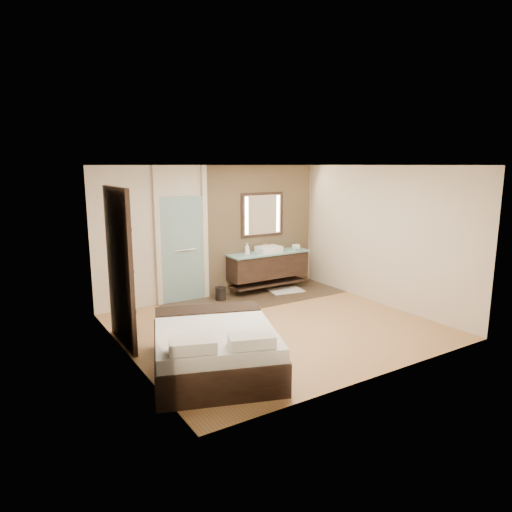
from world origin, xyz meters
TOP-DOWN VIEW (x-y plane):
  - floor at (0.00, 0.00)m, footprint 5.00×5.00m
  - tile_strip at (0.60, 1.60)m, footprint 3.80×1.30m
  - stone_wall at (1.10, 2.21)m, footprint 2.60×0.08m
  - vanity at (1.10, 1.92)m, footprint 1.85×0.55m
  - mirror_unit at (1.10, 2.16)m, footprint 1.06×0.04m
  - frosted_door at (-0.75, 2.20)m, footprint 1.10×0.12m
  - shoji_partition at (-2.43, 0.60)m, footprint 0.06×1.20m
  - bed at (-1.65, -0.95)m, footprint 2.13×2.37m
  - bath_mat at (1.42, 1.70)m, footprint 0.79×0.61m
  - waste_bin at (-0.10, 1.85)m, footprint 0.28×0.28m
  - tissue_box at (1.83, 1.88)m, footprint 0.14×0.14m
  - soap_bottle_a at (0.58, 1.93)m, footprint 0.12×0.12m
  - soap_bottle_b at (0.58, 1.92)m, footprint 0.09×0.09m
  - soap_bottle_c at (1.76, 1.76)m, footprint 0.12×0.12m
  - cup at (1.84, 1.97)m, footprint 0.12×0.12m

SIDE VIEW (x-z plane):
  - floor at x=0.00m, z-range 0.00..0.00m
  - tile_strip at x=0.60m, z-range 0.00..0.01m
  - bath_mat at x=1.42m, z-range 0.01..0.03m
  - waste_bin at x=-0.10m, z-range 0.00..0.27m
  - bed at x=-1.65m, z-range -0.06..0.69m
  - vanity at x=1.10m, z-range 0.14..1.02m
  - cup at x=1.84m, z-range 0.86..0.95m
  - tissue_box at x=1.83m, z-range 0.86..0.97m
  - soap_bottle_c at x=1.76m, z-range 0.86..1.01m
  - soap_bottle_b at x=0.58m, z-range 0.86..1.02m
  - soap_bottle_a at x=0.58m, z-range 0.86..1.11m
  - frosted_door at x=-0.75m, z-range -0.21..2.49m
  - shoji_partition at x=-2.43m, z-range 0.01..2.41m
  - stone_wall at x=1.10m, z-range 0.00..2.70m
  - mirror_unit at x=1.10m, z-range 1.17..2.13m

